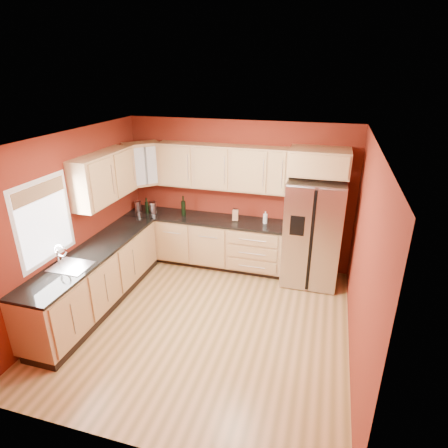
{
  "coord_description": "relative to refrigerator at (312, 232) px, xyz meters",
  "views": [
    {
      "loc": [
        1.5,
        -4.18,
        3.38
      ],
      "look_at": [
        0.04,
        0.9,
        1.18
      ],
      "focal_mm": 30.0,
      "sensor_mm": 36.0,
      "label": 1
    }
  ],
  "objects": [
    {
      "name": "upper_cabinets_back",
      "position": [
        -1.6,
        0.21,
        0.94
      ],
      "size": [
        2.3,
        0.33,
        0.75
      ],
      "primitive_type": "cube",
      "color": "#A67D50",
      "rests_on": "wall_back"
    },
    {
      "name": "canister_right",
      "position": [
        -2.88,
        0.03,
        0.13
      ],
      "size": [
        0.16,
        0.16,
        0.2
      ],
      "primitive_type": "cylinder",
      "rotation": [
        0.0,
        0.0,
        -0.34
      ],
      "color": "silver",
      "rests_on": "countertop_back"
    },
    {
      "name": "ceiling",
      "position": [
        -1.35,
        -1.62,
        1.71
      ],
      "size": [
        4.0,
        4.0,
        0.0
      ],
      "primitive_type": "plane",
      "color": "white",
      "rests_on": "wall_back"
    },
    {
      "name": "knife_block",
      "position": [
        -1.33,
        0.1,
        0.13
      ],
      "size": [
        0.11,
        0.1,
        0.19
      ],
      "primitive_type": "cube",
      "rotation": [
        0.0,
        0.0,
        0.14
      ],
      "color": "#A57850",
      "rests_on": "countertop_back"
    },
    {
      "name": "wall_right",
      "position": [
        0.65,
        -1.62,
        0.41
      ],
      "size": [
        0.04,
        4.0,
        2.6
      ],
      "primitive_type": "cube",
      "color": "maroon",
      "rests_on": "floor"
    },
    {
      "name": "soap_dispenser",
      "position": [
        -0.81,
        0.1,
        0.14
      ],
      "size": [
        0.08,
        0.08,
        0.21
      ],
      "primitive_type": "cylinder",
      "rotation": [
        0.0,
        0.0,
        -0.06
      ],
      "color": "silver",
      "rests_on": "countertop_back"
    },
    {
      "name": "wine_bottle_b",
      "position": [
        -2.3,
        0.08,
        0.21
      ],
      "size": [
        0.11,
        0.11,
        0.36
      ],
      "primitive_type": null,
      "rotation": [
        0.0,
        0.0,
        0.42
      ],
      "color": "black",
      "rests_on": "countertop_back"
    },
    {
      "name": "refrigerator",
      "position": [
        0.0,
        0.0,
        0.0
      ],
      "size": [
        0.9,
        0.75,
        1.78
      ],
      "primitive_type": "cube",
      "color": "silver",
      "rests_on": "floor"
    },
    {
      "name": "wall_front",
      "position": [
        -1.35,
        -3.62,
        0.41
      ],
      "size": [
        4.0,
        0.04,
        2.6
      ],
      "primitive_type": "cube",
      "color": "maroon",
      "rests_on": "floor"
    },
    {
      "name": "upper_cabinets_left",
      "position": [
        -3.19,
        -0.9,
        0.94
      ],
      "size": [
        0.33,
        1.35,
        0.75
      ],
      "primitive_type": "cube",
      "color": "#A67D50",
      "rests_on": "wall_left"
    },
    {
      "name": "countertop_left",
      "position": [
        -3.04,
        -1.62,
        0.01
      ],
      "size": [
        0.62,
        2.8,
        0.04
      ],
      "primitive_type": "cube",
      "color": "black",
      "rests_on": "base_cabinets_left"
    },
    {
      "name": "countertop_back",
      "position": [
        -1.9,
        0.06,
        0.01
      ],
      "size": [
        2.9,
        0.62,
        0.04
      ],
      "primitive_type": "cube",
      "color": "black",
      "rests_on": "base_cabinets_back"
    },
    {
      "name": "base_cabinets_left",
      "position": [
        -3.05,
        -1.62,
        -0.45
      ],
      "size": [
        0.6,
        2.8,
        0.88
      ],
      "primitive_type": "cube",
      "color": "#A67D50",
      "rests_on": "floor"
    },
    {
      "name": "floor",
      "position": [
        -1.35,
        -1.62,
        -0.89
      ],
      "size": [
        4.0,
        4.0,
        0.0
      ],
      "primitive_type": "plane",
      "color": "olive",
      "rests_on": "ground"
    },
    {
      "name": "window",
      "position": [
        -3.33,
        -2.12,
        0.66
      ],
      "size": [
        0.03,
        0.9,
        1.0
      ],
      "primitive_type": "cube",
      "color": "white",
      "rests_on": "wall_left"
    },
    {
      "name": "over_fridge_cabinet",
      "position": [
        0.0,
        0.07,
        1.16
      ],
      "size": [
        0.92,
        0.6,
        0.4
      ],
      "primitive_type": "cube",
      "color": "#A67D50",
      "rests_on": "wall_back"
    },
    {
      "name": "base_cabinets_back",
      "position": [
        -1.9,
        0.07,
        -0.45
      ],
      "size": [
        2.9,
        0.6,
        0.88
      ],
      "primitive_type": "cube",
      "color": "#A67D50",
      "rests_on": "floor"
    },
    {
      "name": "corner_upper_cabinet",
      "position": [
        -3.02,
        0.04,
        0.94
      ],
      "size": [
        0.67,
        0.67,
        0.75
      ],
      "primitive_type": "cube",
      "rotation": [
        0.0,
        0.0,
        0.79
      ],
      "color": "#A67D50",
      "rests_on": "wall_back"
    },
    {
      "name": "sink_faucet",
      "position": [
        -3.04,
        -2.12,
        0.18
      ],
      "size": [
        0.5,
        0.42,
        0.3
      ],
      "primitive_type": null,
      "color": "silver",
      "rests_on": "countertop_left"
    },
    {
      "name": "wall_back",
      "position": [
        -1.35,
        0.38,
        0.41
      ],
      "size": [
        4.0,
        0.04,
        2.6
      ],
      "primitive_type": "cube",
      "color": "maroon",
      "rests_on": "floor"
    },
    {
      "name": "wall_left",
      "position": [
        -3.35,
        -1.62,
        0.41
      ],
      "size": [
        0.04,
        4.0,
        2.6
      ],
      "primitive_type": "cube",
      "color": "maroon",
      "rests_on": "floor"
    },
    {
      "name": "canister_left",
      "position": [
        -3.2,
        0.06,
        0.12
      ],
      "size": [
        0.13,
        0.13,
        0.18
      ],
      "primitive_type": "cylinder",
      "rotation": [
        0.0,
        0.0,
        -0.17
      ],
      "color": "silver",
      "rests_on": "countertop_back"
    },
    {
      "name": "wine_bottle_a",
      "position": [
        -2.98,
        -0.01,
        0.18
      ],
      "size": [
        0.08,
        0.08,
        0.29
      ],
      "primitive_type": null,
      "rotation": [
        0.0,
        0.0,
        0.23
      ],
      "color": "black",
      "rests_on": "countertop_back"
    }
  ]
}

